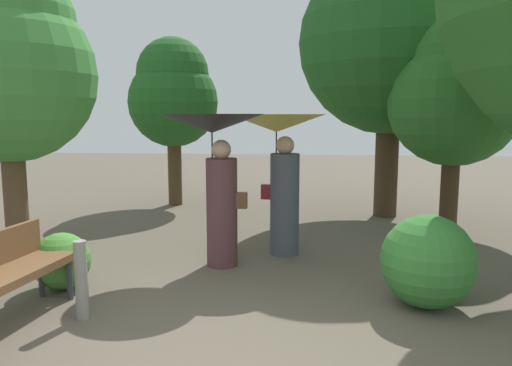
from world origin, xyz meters
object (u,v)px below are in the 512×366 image
(tree_near_right, at_px, (392,27))
(person_right, at_px, (279,151))
(park_bench, at_px, (0,270))
(tree_mid_left, at_px, (173,93))
(person_left, at_px, (216,154))
(path_marker_post, at_px, (81,280))
(tree_far_back, at_px, (455,88))
(tree_near_left, at_px, (6,60))

(tree_near_right, bearing_deg, person_right, -124.20)
(park_bench, height_order, tree_mid_left, tree_mid_left)
(person_left, bearing_deg, path_marker_post, 157.33)
(person_left, relative_size, tree_near_right, 0.36)
(tree_far_back, relative_size, path_marker_post, 4.71)
(park_bench, bearing_deg, tree_near_left, 36.04)
(tree_near_left, xyz_separation_m, tree_mid_left, (1.45, 3.47, -0.33))
(tree_near_right, height_order, path_marker_post, tree_near_right)
(person_left, distance_m, park_bench, 2.73)
(person_left, xyz_separation_m, tree_mid_left, (-1.65, 4.11, 0.93))
(park_bench, bearing_deg, path_marker_post, -68.85)
(person_left, xyz_separation_m, tree_near_left, (-3.10, 0.64, 1.26))
(park_bench, bearing_deg, tree_near_right, -31.81)
(park_bench, xyz_separation_m, path_marker_post, (0.69, 0.17, -0.13))
(park_bench, height_order, tree_near_left, tree_near_left)
(tree_near_left, relative_size, tree_far_back, 1.15)
(person_right, xyz_separation_m, path_marker_post, (-1.74, -2.40, -1.05))
(person_left, height_order, path_marker_post, person_left)
(tree_mid_left, bearing_deg, tree_near_left, -112.72)
(tree_far_back, bearing_deg, person_left, -148.09)
(tree_near_right, bearing_deg, person_left, -128.20)
(person_left, xyz_separation_m, person_right, (0.77, 0.60, -0.00))
(person_right, height_order, tree_mid_left, tree_mid_left)
(person_right, xyz_separation_m, tree_far_back, (2.71, 1.57, 0.91))
(person_left, xyz_separation_m, tree_near_right, (2.65, 3.37, 2.07))
(tree_near_right, distance_m, tree_mid_left, 4.51)
(tree_near_right, relative_size, path_marker_post, 7.14)
(tree_near_left, bearing_deg, park_bench, -61.02)
(person_right, bearing_deg, tree_near_left, 94.98)
(person_left, xyz_separation_m, park_bench, (-1.65, -1.97, -0.92))
(tree_near_left, height_order, tree_mid_left, tree_near_left)
(tree_near_left, height_order, path_marker_post, tree_near_left)
(person_left, height_order, tree_near_right, tree_near_right)
(person_left, distance_m, tree_far_back, 4.20)
(tree_mid_left, relative_size, tree_far_back, 0.98)
(path_marker_post, bearing_deg, tree_near_right, 55.02)
(tree_near_left, bearing_deg, tree_far_back, 13.09)
(person_right, height_order, path_marker_post, person_right)
(person_left, bearing_deg, tree_near_right, -32.66)
(park_bench, bearing_deg, person_right, -36.22)
(park_bench, distance_m, tree_mid_left, 6.36)
(tree_near_left, bearing_deg, path_marker_post, -48.81)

